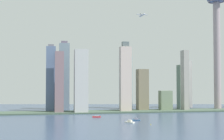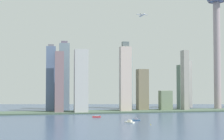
# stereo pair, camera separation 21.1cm
# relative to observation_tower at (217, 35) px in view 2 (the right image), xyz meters

# --- Properties ---
(waterfront_pier) EXTENTS (765.13, 64.50, 2.76)m
(waterfront_pier) POSITION_rel_observation_tower_xyz_m (-215.26, -23.07, -176.57)
(waterfront_pier) COLOR #435746
(waterfront_pier) RESTS_ON ground
(observation_tower) EXTENTS (43.95, 43.95, 376.81)m
(observation_tower) POSITION_rel_observation_tower_xyz_m (0.00, 0.00, 0.00)
(observation_tower) COLOR #A49195
(observation_tower) RESTS_ON ground
(skyscraper_0) EXTENTS (14.58, 15.44, 60.32)m
(skyscraper_0) POSITION_rel_observation_tower_xyz_m (-169.18, 43.48, -155.14)
(skyscraper_0) COLOR #8FAAAD
(skyscraper_0) RESTS_ON ground
(skyscraper_2) EXTENTS (24.09, 18.55, 153.14)m
(skyscraper_2) POSITION_rel_observation_tower_xyz_m (-230.15, -23.95, -104.87)
(skyscraper_2) COLOR beige
(skyscraper_2) RESTS_ON ground
(skyscraper_3) EXTENTS (20.60, 26.03, 147.77)m
(skyscraper_3) POSITION_rel_observation_tower_xyz_m (-390.02, 13.21, -105.56)
(skyscraper_3) COLOR slate
(skyscraper_3) RESTS_ON ground
(skyscraper_4) EXTENTS (27.86, 27.20, 132.77)m
(skyscraper_4) POSITION_rel_observation_tower_xyz_m (-328.18, -37.08, -111.57)
(skyscraper_4) COLOR #B8B8B7
(skyscraper_4) RESTS_ON ground
(skyscraper_5) EXTENTS (27.96, 25.60, 138.85)m
(skyscraper_5) POSITION_rel_observation_tower_xyz_m (-207.52, 72.00, -111.03)
(skyscraper_5) COLOR #9ABABA
(skyscraper_5) RESTS_ON ground
(skyscraper_6) EXTENTS (19.55, 14.14, 121.55)m
(skyscraper_6) POSITION_rel_observation_tower_xyz_m (-39.17, 83.32, -117.18)
(skyscraper_6) COLOR beige
(skyscraper_6) RESTS_ON ground
(skyscraper_7) EXTENTS (18.35, 23.48, 128.68)m
(skyscraper_7) POSITION_rel_observation_tower_xyz_m (-372.81, -27.28, -113.62)
(skyscraper_7) COLOR slate
(skyscraper_7) RESTS_ON ground
(skyscraper_8) EXTENTS (23.64, 25.93, 94.42)m
(skyscraper_8) POSITION_rel_observation_tower_xyz_m (-184.85, 1.20, -130.74)
(skyscraper_8) COLOR #766E56
(skyscraper_8) RESTS_ON ground
(skyscraper_9) EXTENTS (17.74, 23.54, 108.06)m
(skyscraper_9) POSITION_rel_observation_tower_xyz_m (-69.12, 50.65, -123.92)
(skyscraper_9) COLOR slate
(skyscraper_9) RESTS_ON ground
(skyscraper_10) EXTENTS (26.89, 20.98, 45.67)m
(skyscraper_10) POSITION_rel_observation_tower_xyz_m (-134.10, -10.68, -155.12)
(skyscraper_10) COLOR gray
(skyscraper_10) RESTS_ON ground
(skyscraper_12) EXTENTS (12.21, 20.84, 137.89)m
(skyscraper_12) POSITION_rel_observation_tower_xyz_m (-88.39, -14.10, -109.01)
(skyscraper_12) COLOR #A19C93
(skyscraper_12) RESTS_ON ground
(skyscraper_13) EXTENTS (24.00, 27.36, 162.28)m
(skyscraper_13) POSITION_rel_observation_tower_xyz_m (-358.77, 62.50, -98.62)
(skyscraper_13) COLOR slate
(skyscraper_13) RESTS_ON ground
(boat_0) EXTENTS (15.75, 8.48, 3.49)m
(boat_0) POSITION_rel_observation_tower_xyz_m (-307.81, -124.40, -176.64)
(boat_0) COLOR red
(boat_0) RESTS_ON ground
(boat_1) EXTENTS (14.36, 16.51, 4.34)m
(boat_1) POSITION_rel_observation_tower_xyz_m (-268.93, -218.99, -176.40)
(boat_1) COLOR white
(boat_1) RESTS_ON ground
(boat_2) EXTENTS (13.37, 9.03, 7.45)m
(boat_2) POSITION_rel_observation_tower_xyz_m (-250.45, -189.57, -176.41)
(boat_2) COLOR #255184
(boat_2) RESTS_ON ground
(channel_buoy_0) EXTENTS (1.35, 1.35, 1.76)m
(channel_buoy_0) POSITION_rel_observation_tower_xyz_m (-244.03, -249.51, -177.07)
(channel_buoy_0) COLOR yellow
(channel_buoy_0) RESTS_ON ground
(airplane) EXTENTS (27.33, 29.09, 8.17)m
(airplane) POSITION_rel_observation_tower_xyz_m (-187.95, -11.01, 38.68)
(airplane) COLOR silver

